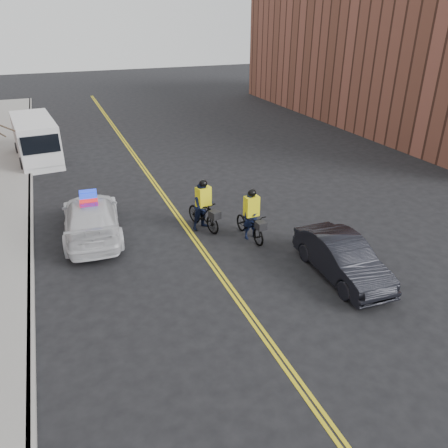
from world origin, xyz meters
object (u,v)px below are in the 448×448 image
at_px(dark_sedan, 342,258).
at_px(cyclist_near, 251,221).
at_px(police_cruiser, 91,218).
at_px(cargo_van, 36,141).
at_px(cyclist_far, 204,210).

distance_m(dark_sedan, cyclist_near, 3.99).
bearing_deg(police_cruiser, dark_sedan, 144.61).
height_order(police_cruiser, cargo_van, cargo_van).
height_order(police_cruiser, cyclist_near, cyclist_near).
distance_m(police_cruiser, dark_sedan, 9.65).
distance_m(dark_sedan, cyclist_far, 5.97).
relative_size(police_cruiser, cyclist_far, 2.48).
bearing_deg(cyclist_near, cargo_van, 114.46).
distance_m(police_cruiser, cyclist_near, 6.30).
height_order(cargo_van, cyclist_far, cargo_van).
bearing_deg(dark_sedan, police_cruiser, 142.06).
relative_size(police_cruiser, cargo_van, 0.90).
bearing_deg(cyclist_far, dark_sedan, -74.69).
bearing_deg(cargo_van, police_cruiser, -86.30).
xyz_separation_m(cargo_van, cyclist_near, (7.60, -13.77, -0.49)).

